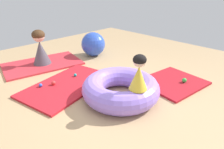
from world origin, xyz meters
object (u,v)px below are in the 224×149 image
Objects in this scene: child_in_yellow at (139,73)px; adult_seated at (40,48)px; inflatable_cushion at (121,88)px; play_ball_blue at (41,85)px; play_ball_green at (184,80)px; play_ball_teal at (75,75)px; exercise_ball_large at (93,44)px; play_ball_red at (54,83)px.

child_in_yellow is 2.68m from adult_seated.
inflatable_cushion reaches higher than play_ball_blue.
play_ball_green is 2.11m from play_ball_teal.
adult_seated is at bearing 165.26° from exercise_ball_large.
play_ball_green reaches higher than play_ball_teal.
child_in_yellow is at bearing -79.17° from adult_seated.
play_ball_teal is (-0.10, 1.14, -0.11)m from inflatable_cushion.
play_ball_green is 2.44m from play_ball_red.
child_in_yellow is 8.42× the size of play_ball_teal.
child_in_yellow reaches higher than play_ball_red.
play_ball_green is at bearing -41.22° from play_ball_blue.
play_ball_blue is (-0.79, 1.23, -0.11)m from inflatable_cushion.
play_ball_red is (-0.49, -0.02, 0.01)m from play_ball_teal.
play_ball_teal is 0.77× the size of play_ball_red.
play_ball_green is 1.35× the size of play_ball_blue.
adult_seated is at bearing 96.13° from play_ball_teal.
inflatable_cushion is at bearing -62.51° from play_ball_red.
play_ball_red is (-0.37, -1.14, -0.34)m from adult_seated.
play_ball_teal is 1.41m from exercise_ball_large.
play_ball_green reaches higher than play_ball_blue.
play_ball_red is (-0.59, 1.13, -0.10)m from inflatable_cushion.
inflatable_cushion reaches higher than play_ball_green.
adult_seated is 1.24m from play_ball_blue.
adult_seated is at bearing -22.59° from child_in_yellow.
play_ball_blue is (-0.20, 0.10, -0.01)m from play_ball_red.
play_ball_green is at bearing -86.39° from exercise_ball_large.
play_ball_green is (1.42, -2.79, -0.34)m from adult_seated.
exercise_ball_large reaches higher than play_ball_red.
play_ball_blue is at bearing 138.78° from play_ball_green.
inflatable_cushion is 1.28m from play_ball_red.
play_ball_red is at bearing 137.39° from play_ball_green.
play_ball_red is at bearing -100.42° from adult_seated.
adult_seated reaches higher than play_ball_blue.
play_ball_teal is at bearing -24.73° from child_in_yellow.
adult_seated reaches higher than inflatable_cushion.
inflatable_cushion is 2.29m from adult_seated.
play_ball_teal is 0.70m from play_ball_blue.
play_ball_red is 1.27× the size of play_ball_blue.
exercise_ball_large is at bearing 93.61° from play_ball_green.
exercise_ball_large reaches higher than inflatable_cushion.
adult_seated is at bearing 71.94° from play_ball_red.
adult_seated is at bearing 117.02° from play_ball_green.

